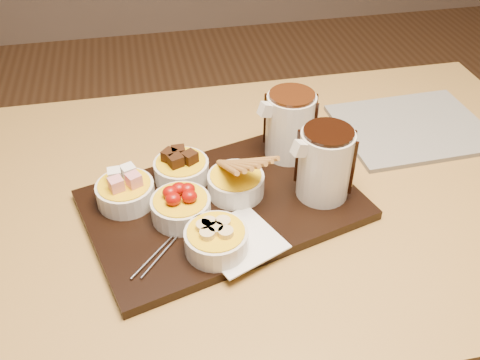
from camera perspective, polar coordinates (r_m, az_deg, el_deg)
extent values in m
cube|color=#A47D3D|center=(1.00, 3.57, -1.67)|extent=(1.20, 0.80, 0.04)
cylinder|color=#A47D3D|center=(1.52, -20.75, -6.84)|extent=(0.06, 0.06, 0.71)
cylinder|color=#A47D3D|center=(1.67, 18.29, -1.53)|extent=(0.06, 0.06, 0.71)
cube|color=black|center=(0.94, -1.79, -2.66)|extent=(0.52, 0.41, 0.02)
cube|color=white|center=(0.86, -0.09, -6.46)|extent=(0.16, 0.16, 0.00)
cylinder|color=silver|center=(0.94, -12.10, -1.40)|extent=(0.10, 0.10, 0.04)
cylinder|color=silver|center=(0.97, -6.25, 1.00)|extent=(0.10, 0.10, 0.04)
cylinder|color=silver|center=(0.90, -6.31, -3.04)|extent=(0.10, 0.10, 0.04)
cylinder|color=silver|center=(0.94, -0.44, -0.46)|extent=(0.10, 0.10, 0.04)
cylinder|color=silver|center=(0.84, -2.55, -6.50)|extent=(0.10, 0.10, 0.04)
cylinder|color=silver|center=(0.92, 9.03, 1.64)|extent=(0.11, 0.11, 0.13)
cylinder|color=silver|center=(1.01, 5.36, 5.76)|extent=(0.11, 0.11, 0.13)
cube|color=beige|center=(1.20, 17.83, 5.35)|extent=(0.31, 0.26, 0.01)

